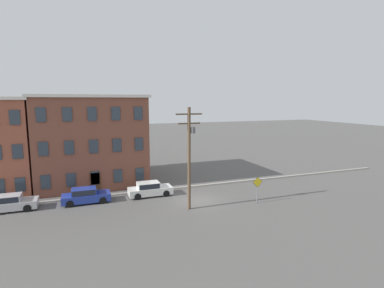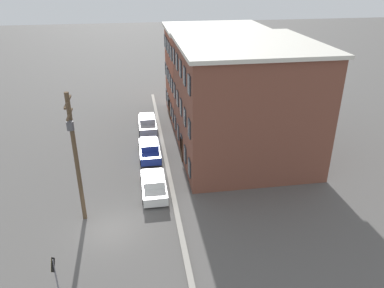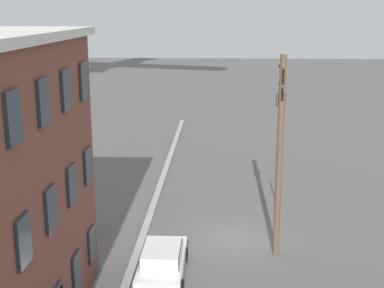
{
  "view_description": "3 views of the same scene",
  "coord_description": "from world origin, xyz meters",
  "px_view_note": "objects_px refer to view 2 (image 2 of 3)",
  "views": [
    {
      "loc": [
        -10.26,
        -26.13,
        9.62
      ],
      "look_at": [
        0.26,
        2.31,
        5.26
      ],
      "focal_mm": 28.0,
      "sensor_mm": 36.0,
      "label": 1
    },
    {
      "loc": [
        20.57,
        2.14,
        15.87
      ],
      "look_at": [
        -0.17,
        5.45,
        5.81
      ],
      "focal_mm": 35.0,
      "sensor_mm": 36.0,
      "label": 2
    },
    {
      "loc": [
        -24.34,
        0.82,
        10.93
      ],
      "look_at": [
        0.9,
        2.13,
        4.55
      ],
      "focal_mm": 50.0,
      "sensor_mm": 36.0,
      "label": 3
    }
  ],
  "objects_px": {
    "car_white": "(154,184)",
    "utility_pole": "(75,153)",
    "caution_sign": "(54,270)",
    "car_silver": "(147,123)",
    "car_blue": "(150,149)"
  },
  "relations": [
    {
      "from": "car_white",
      "to": "utility_pole",
      "type": "xyz_separation_m",
      "value": [
        2.56,
        -4.96,
        4.37
      ]
    },
    {
      "from": "caution_sign",
      "to": "car_white",
      "type": "bearing_deg",
      "value": 148.04
    },
    {
      "from": "car_silver",
      "to": "utility_pole",
      "type": "xyz_separation_m",
      "value": [
        15.09,
        -5.11,
        4.37
      ]
    },
    {
      "from": "car_silver",
      "to": "utility_pole",
      "type": "distance_m",
      "value": 16.52
    },
    {
      "from": "car_white",
      "to": "caution_sign",
      "type": "relative_size",
      "value": 1.73
    },
    {
      "from": "car_blue",
      "to": "utility_pole",
      "type": "height_order",
      "value": "utility_pole"
    },
    {
      "from": "car_blue",
      "to": "caution_sign",
      "type": "relative_size",
      "value": 1.73
    },
    {
      "from": "caution_sign",
      "to": "utility_pole",
      "type": "height_order",
      "value": "utility_pole"
    },
    {
      "from": "car_silver",
      "to": "car_blue",
      "type": "bearing_deg",
      "value": -1.08
    },
    {
      "from": "caution_sign",
      "to": "utility_pole",
      "type": "relative_size",
      "value": 0.28
    },
    {
      "from": "car_silver",
      "to": "caution_sign",
      "type": "height_order",
      "value": "caution_sign"
    },
    {
      "from": "car_silver",
      "to": "car_blue",
      "type": "height_order",
      "value": "same"
    },
    {
      "from": "car_silver",
      "to": "car_blue",
      "type": "relative_size",
      "value": 1.0
    },
    {
      "from": "utility_pole",
      "to": "car_white",
      "type": "bearing_deg",
      "value": 117.25
    },
    {
      "from": "car_blue",
      "to": "utility_pole",
      "type": "bearing_deg",
      "value": -29.74
    }
  ]
}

